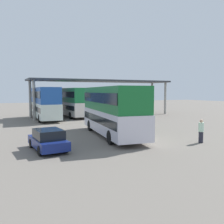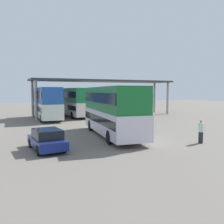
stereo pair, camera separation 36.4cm
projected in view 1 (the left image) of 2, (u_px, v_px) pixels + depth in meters
The scene contains 7 objects.
ground_plane at pixel (138, 140), 18.65m from camera, with size 140.00×140.00×0.00m, color #6C645C.
double_decker_main at pixel (112, 109), 20.48m from camera, with size 3.96×10.52×4.08m.
parked_hatchback at pixel (48, 140), 15.48m from camera, with size 1.94×3.89×1.35m.
double_decker_near_canopy at pixel (45, 102), 32.58m from camera, with size 2.97×10.18×4.21m.
double_decker_mid_row at pixel (70, 101), 36.44m from camera, with size 2.86×10.34×4.19m.
depot_canopy at pixel (103, 83), 37.63m from camera, with size 22.08×5.25×5.44m.
pedestrian_waiting at pixel (201, 131), 17.74m from camera, with size 0.38×0.38×1.70m.
Camera 1 is at (-9.90, -15.65, 3.70)m, focal length 39.54 mm.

